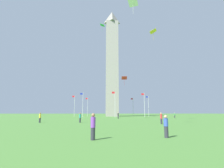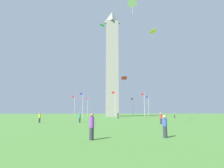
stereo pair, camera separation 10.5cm
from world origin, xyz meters
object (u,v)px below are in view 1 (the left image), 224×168
flagpole_w (110,106)px  person_blue_shirt (166,126)px  flagpole_n (74,105)px  person_green_shirt (175,115)px  person_teal_shirt (80,118)px  person_red_shirt (161,118)px  person_purple_shirt (93,127)px  person_yellow_shirt (40,118)px  flagpole_s (148,105)px  flagpole_se (144,104)px  kite_green_diamond (102,25)px  flagpole_e (115,103)px  flagpole_nw (88,106)px  obelisk_monument (112,61)px  kite_white_diamond (133,3)px  kite_red_diamond (124,78)px  person_black_shirt (118,115)px  kite_yellow_diamond (153,32)px  flagpole_ne (83,104)px  flagpole_sw (133,106)px

flagpole_w → person_blue_shirt: 76.34m
flagpole_n → person_green_shirt: flagpole_n is taller
person_green_shirt → person_teal_shirt: person_teal_shirt is taller
person_green_shirt → person_red_shirt: 29.24m
person_purple_shirt → person_yellow_shirt: person_purple_shirt is taller
flagpole_n → flagpole_s: size_ratio=1.00×
flagpole_s → person_teal_shirt: (24.05, 42.09, -3.94)m
flagpole_n → flagpole_se: same height
flagpole_se → kite_green_diamond: kite_green_diamond is taller
flagpole_w → flagpole_e: bearing=90.0°
flagpole_nw → person_green_shirt: flagpole_nw is taller
obelisk_monument → kite_white_diamond: (0.59, 52.59, -7.96)m
flagpole_s → person_green_shirt: flagpole_s is taller
person_blue_shirt → kite_green_diamond: bearing=14.2°
flagpole_w → kite_red_diamond: (-2.01, 40.66, 6.71)m
flagpole_se → kite_green_diamond: bearing=27.8°
obelisk_monument → kite_green_diamond: obelisk_monument is taller
flagpole_se → flagpole_w: bearing=-67.5°
person_black_shirt → kite_white_diamond: kite_white_diamond is taller
obelisk_monument → kite_red_diamond: obelisk_monument is taller
obelisk_monument → flagpole_e: size_ratio=5.49×
person_green_shirt → person_blue_shirt: bearing=116.8°
kite_yellow_diamond → kite_white_diamond: 15.81m
person_teal_shirt → person_black_shirt: (-8.49, -17.88, 0.04)m
flagpole_ne → kite_white_diamond: bearing=104.4°
person_blue_shirt → person_yellow_shirt: 23.89m
person_black_shirt → kite_yellow_diamond: bearing=-173.1°
flagpole_e → person_teal_shirt: size_ratio=5.22×
flagpole_s → person_black_shirt: 29.04m
person_teal_shirt → person_purple_shirt: 19.31m
flagpole_n → kite_green_diamond: bearing=120.3°
person_green_shirt → person_yellow_shirt: (33.22, 21.27, 0.07)m
flagpole_nw → person_black_shirt: 37.38m
person_purple_shirt → person_yellow_shirt: 21.55m
obelisk_monument → flagpole_n: size_ratio=5.49×
flagpole_n → flagpole_nw: same height
flagpole_e → flagpole_w: bearing=-90.0°
person_red_shirt → flagpole_s: bearing=3.4°
flagpole_ne → flagpole_w: size_ratio=1.00×
person_yellow_shirt → kite_yellow_diamond: kite_yellow_diamond is taller
kite_green_diamond → person_green_shirt: bearing=176.5°
flagpole_s → kite_white_diamond: 56.21m
kite_white_diamond → flagpole_e: bearing=-90.8°
kite_yellow_diamond → kite_white_diamond: bearing=62.9°
kite_red_diamond → person_purple_shirt: bearing=78.9°
flagpole_ne → person_red_shirt: bearing=113.9°
flagpole_se → flagpole_nw: bearing=-45.0°
flagpole_ne → kite_red_diamond: bearing=133.9°
flagpole_sw → person_green_shirt: (-6.91, 31.95, -3.98)m
person_green_shirt → kite_red_diamond: bearing=65.4°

